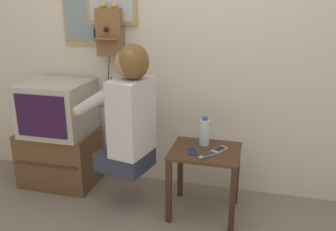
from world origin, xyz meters
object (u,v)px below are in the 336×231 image
Objects in this scene: television at (57,108)px; framed_picture at (80,12)px; wall_phone_antique at (110,32)px; toothbrush at (207,157)px; cell_phone_held at (192,151)px; water_bottle at (205,132)px; cell_phone_spare at (220,149)px; person at (129,111)px.

television is 0.97× the size of framed_picture.
wall_phone_antique is 1.28m from toothbrush.
water_bottle is at bearing 50.63° from cell_phone_held.
wall_phone_antique is 5.80× the size of cell_phone_spare.
cell_phone_held is at bearing -23.30° from framed_picture.
framed_picture reaches higher than water_bottle.
wall_phone_antique is 6.65× the size of toothbrush.
cell_phone_held is (1.19, -0.20, -0.18)m from television.
framed_picture is 1.60m from cell_phone_spare.
person is at bearing -54.46° from wall_phone_antique.
water_bottle reaches higher than cell_phone_held.
wall_phone_antique reaches higher than cell_phone_spare.
cell_phone_held is 0.14m from toothbrush.
person is 7.00× the size of cell_phone_held.
wall_phone_antique is at bearing 135.42° from cell_phone_held.
framed_picture is 1.43m from water_bottle.
toothbrush is (0.12, -0.07, 0.00)m from cell_phone_held.
cell_phone_spare is 0.62× the size of water_bottle.
person is 4.32× the size of water_bottle.
cell_phone_held is 0.62× the size of water_bottle.
cell_phone_spare is (0.66, 0.08, -0.27)m from person.
framed_picture is 1.59m from toothbrush.
cell_phone_held is 1.13× the size of toothbrush.
toothbrush is (0.59, -0.07, -0.27)m from person.
cell_phone_spare is at bearing -71.05° from person.
cell_phone_held and cell_phone_spare have the same top height.
person is 0.65m from toothbrush.
cell_phone_held is at bearing -77.37° from person.
cell_phone_spare is at bearing 5.17° from cell_phone_held.
cell_phone_held is at bearing -27.91° from wall_phone_antique.
person reaches higher than television.
framed_picture reaches higher than cell_phone_held.
television is 4.37× the size of toothbrush.
person is at bearing 163.94° from cell_phone_held.
person reaches higher than water_bottle.
person reaches higher than toothbrush.
cell_phone_spare is 0.17m from toothbrush.
television is 3.85× the size of cell_phone_held.
framed_picture is at bearing 63.50° from person.
person is at bearing -163.81° from water_bottle.
television reaches higher than water_bottle.
television is at bearing 153.74° from cell_phone_held.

